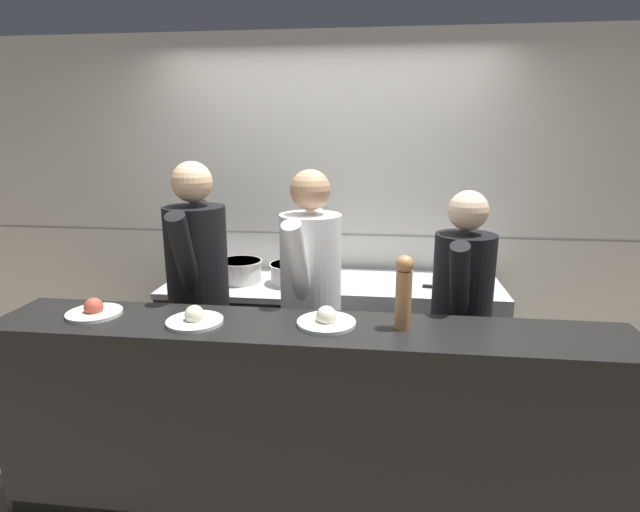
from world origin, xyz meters
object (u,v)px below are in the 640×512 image
(mixing_bowl_steel, at_px, (442,277))
(chef_line, at_px, (460,319))
(oven_range, at_px, (248,337))
(chef_head_cook, at_px, (199,294))
(chefs_knife, at_px, (445,288))
(stock_pot, at_px, (194,262))
(plated_dish_dessert, at_px, (326,320))
(sauce_pot, at_px, (240,270))
(plated_dish_appetiser, at_px, (195,319))
(pepper_mill, at_px, (404,291))
(chef_sous, at_px, (310,301))
(braising_pot, at_px, (292,273))
(plated_dish_main, at_px, (94,311))

(mixing_bowl_steel, height_order, chef_line, chef_line)
(oven_range, height_order, chef_head_cook, chef_head_cook)
(chefs_knife, relative_size, chef_head_cook, 0.21)
(stock_pot, xyz_separation_m, plated_dish_dessert, (1.09, -1.16, 0.06))
(sauce_pot, distance_m, plated_dish_appetiser, 1.19)
(oven_range, height_order, mixing_bowl_steel, mixing_bowl_steel)
(chefs_knife, bearing_deg, chef_head_cook, -161.37)
(chef_head_cook, bearing_deg, sauce_pot, 77.67)
(plated_dish_appetiser, xyz_separation_m, chef_head_cook, (-0.20, 0.58, -0.07))
(mixing_bowl_steel, bearing_deg, chefs_knife, -89.13)
(sauce_pot, xyz_separation_m, chef_line, (1.43, -0.63, -0.05))
(sauce_pot, bearing_deg, pepper_mill, -45.93)
(plated_dish_dessert, distance_m, chef_sous, 0.56)
(braising_pot, bearing_deg, stock_pot, 177.30)
(sauce_pot, distance_m, chef_line, 1.57)
(chef_sous, height_order, chef_line, chef_sous)
(sauce_pot, distance_m, plated_dish_dessert, 1.35)
(sauce_pot, xyz_separation_m, pepper_mill, (1.09, -1.13, 0.26))
(plated_dish_dessert, bearing_deg, pepper_mill, -0.30)
(chefs_knife, distance_m, chef_head_cook, 1.58)
(sauce_pot, height_order, mixing_bowl_steel, sauce_pot)
(stock_pot, xyz_separation_m, braising_pot, (0.73, -0.03, -0.05))
(mixing_bowl_steel, distance_m, plated_dish_dessert, 1.36)
(sauce_pot, bearing_deg, chefs_knife, -4.02)
(mixing_bowl_steel, xyz_separation_m, pepper_mill, (-0.32, -1.18, 0.27))
(sauce_pot, distance_m, chef_head_cook, 0.61)
(oven_range, distance_m, pepper_mill, 1.74)
(chefs_knife, height_order, pepper_mill, pepper_mill)
(chefs_knife, distance_m, plated_dish_dessert, 1.24)
(sauce_pot, distance_m, pepper_mill, 1.59)
(plated_dish_appetiser, xyz_separation_m, plated_dish_dessert, (0.62, 0.06, 0.00))
(braising_pot, height_order, chef_head_cook, chef_head_cook)
(sauce_pot, bearing_deg, chef_head_cook, -97.70)
(sauce_pot, distance_m, plated_dish_main, 1.22)
(plated_dish_dessert, bearing_deg, chefs_knife, 56.56)
(sauce_pot, bearing_deg, plated_dish_main, -110.23)
(plated_dish_appetiser, height_order, chef_head_cook, chef_head_cook)
(sauce_pot, bearing_deg, mixing_bowl_steel, 2.02)
(chef_head_cook, bearing_deg, chefs_knife, 14.00)
(mixing_bowl_steel, bearing_deg, chef_sous, -141.89)
(stock_pot, distance_m, chef_sous, 1.13)
(mixing_bowl_steel, height_order, chef_head_cook, chef_head_cook)
(chefs_knife, distance_m, plated_dish_appetiser, 1.70)
(plated_dish_dessert, bearing_deg, chef_head_cook, 147.56)
(plated_dish_main, height_order, plated_dish_dessert, plated_dish_dessert)
(plated_dish_dessert, bearing_deg, stock_pot, 133.26)
(oven_range, xyz_separation_m, pepper_mill, (1.06, -1.14, 0.77))
(mixing_bowl_steel, relative_size, plated_dish_dessert, 0.85)
(plated_dish_dessert, bearing_deg, mixing_bowl_steel, 60.13)
(oven_range, distance_m, plated_dish_appetiser, 1.35)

